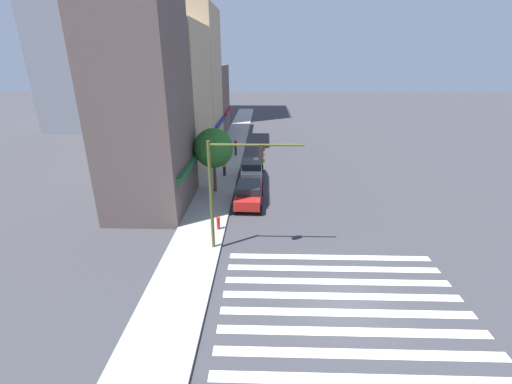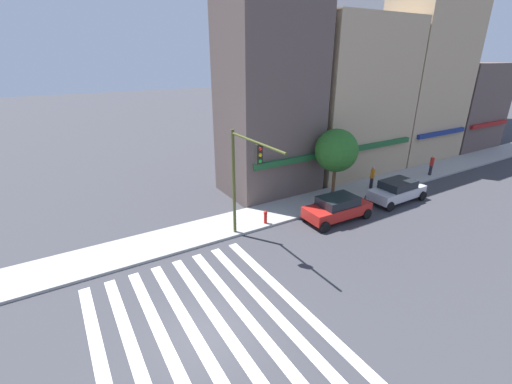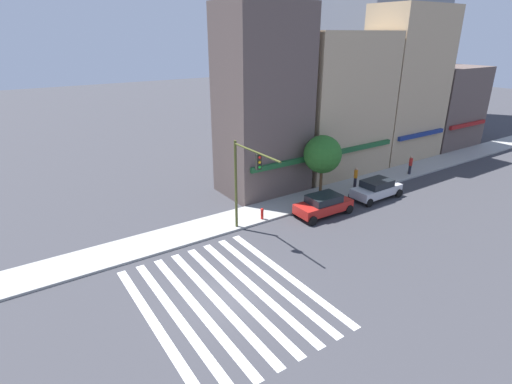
{
  "view_description": "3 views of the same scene",
  "coord_description": "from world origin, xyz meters",
  "px_view_note": "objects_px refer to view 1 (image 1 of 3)",
  "views": [
    {
      "loc": [
        -12.29,
        3.54,
        10.13
      ],
      "look_at": [
        4.51,
        4.0,
        3.5
      ],
      "focal_mm": 24.0,
      "sensor_mm": 36.0,
      "label": 1
    },
    {
      "loc": [
        -3.73,
        -9.59,
        9.85
      ],
      "look_at": [
        4.51,
        4.0,
        3.5
      ],
      "focal_mm": 24.0,
      "sensor_mm": 36.0,
      "label": 2
    },
    {
      "loc": [
        -8.22,
        -14.95,
        12.56
      ],
      "look_at": [
        4.51,
        4.0,
        3.5
      ],
      "focal_mm": 28.0,
      "sensor_mm": 36.0,
      "label": 3
    }
  ],
  "objects_px": {
    "traffic_signal": "(232,178)",
    "fire_hydrant": "(218,222)",
    "sedan_silver": "(252,169)",
    "pedestrian_orange_vest": "(224,166)",
    "sedan_red": "(249,193)",
    "street_tree": "(214,148)",
    "pedestrian_red_jacket": "(236,147)"
  },
  "relations": [
    {
      "from": "sedan_red",
      "to": "pedestrian_red_jacket",
      "type": "xyz_separation_m",
      "value": [
        12.94,
        2.05,
        0.23
      ]
    },
    {
      "from": "sedan_red",
      "to": "pedestrian_red_jacket",
      "type": "bearing_deg",
      "value": 10.39
    },
    {
      "from": "sedan_silver",
      "to": "fire_hydrant",
      "type": "xyz_separation_m",
      "value": [
        -10.15,
        1.7,
        -0.23
      ]
    },
    {
      "from": "pedestrian_red_jacket",
      "to": "fire_hydrant",
      "type": "height_order",
      "value": "pedestrian_red_jacket"
    },
    {
      "from": "sedan_silver",
      "to": "pedestrian_orange_vest",
      "type": "relative_size",
      "value": 2.5
    },
    {
      "from": "sedan_red",
      "to": "street_tree",
      "type": "xyz_separation_m",
      "value": [
        2.26,
        2.8,
        2.79
      ]
    },
    {
      "from": "sedan_red",
      "to": "street_tree",
      "type": "relative_size",
      "value": 0.89
    },
    {
      "from": "pedestrian_orange_vest",
      "to": "pedestrian_red_jacket",
      "type": "relative_size",
      "value": 1.0
    },
    {
      "from": "pedestrian_orange_vest",
      "to": "fire_hydrant",
      "type": "distance_m",
      "value": 10.41
    },
    {
      "from": "traffic_signal",
      "to": "pedestrian_red_jacket",
      "type": "bearing_deg",
      "value": 4.35
    },
    {
      "from": "traffic_signal",
      "to": "pedestrian_orange_vest",
      "type": "relative_size",
      "value": 3.53
    },
    {
      "from": "pedestrian_red_jacket",
      "to": "sedan_silver",
      "type": "bearing_deg",
      "value": -157.06
    },
    {
      "from": "sedan_silver",
      "to": "fire_hydrant",
      "type": "bearing_deg",
      "value": 169.48
    },
    {
      "from": "traffic_signal",
      "to": "street_tree",
      "type": "relative_size",
      "value": 1.24
    },
    {
      "from": "fire_hydrant",
      "to": "pedestrian_orange_vest",
      "type": "bearing_deg",
      "value": 4.4
    },
    {
      "from": "pedestrian_orange_vest",
      "to": "pedestrian_red_jacket",
      "type": "bearing_deg",
      "value": 54.72
    },
    {
      "from": "street_tree",
      "to": "fire_hydrant",
      "type": "bearing_deg",
      "value": -170.54
    },
    {
      "from": "traffic_signal",
      "to": "pedestrian_orange_vest",
      "type": "bearing_deg",
      "value": 8.77
    },
    {
      "from": "traffic_signal",
      "to": "sedan_silver",
      "type": "height_order",
      "value": "traffic_signal"
    },
    {
      "from": "sedan_red",
      "to": "pedestrian_orange_vest",
      "type": "distance_m",
      "value": 6.53
    },
    {
      "from": "traffic_signal",
      "to": "pedestrian_orange_vest",
      "type": "xyz_separation_m",
      "value": [
        12.5,
        1.93,
        -3.21
      ]
    },
    {
      "from": "sedan_silver",
      "to": "street_tree",
      "type": "bearing_deg",
      "value": 140.7
    },
    {
      "from": "sedan_red",
      "to": "fire_hydrant",
      "type": "bearing_deg",
      "value": 160.02
    },
    {
      "from": "sedan_red",
      "to": "fire_hydrant",
      "type": "xyz_separation_m",
      "value": [
        -4.34,
        1.7,
        -0.23
      ]
    },
    {
      "from": "traffic_signal",
      "to": "pedestrian_orange_vest",
      "type": "height_order",
      "value": "traffic_signal"
    },
    {
      "from": "traffic_signal",
      "to": "pedestrian_red_jacket",
      "type": "xyz_separation_m",
      "value": [
        19.42,
        1.48,
        -3.21
      ]
    },
    {
      "from": "traffic_signal",
      "to": "fire_hydrant",
      "type": "relative_size",
      "value": 7.41
    },
    {
      "from": "sedan_silver",
      "to": "sedan_red",
      "type": "bearing_deg",
      "value": 178.99
    },
    {
      "from": "pedestrian_red_jacket",
      "to": "street_tree",
      "type": "distance_m",
      "value": 11.01
    },
    {
      "from": "sedan_red",
      "to": "fire_hydrant",
      "type": "relative_size",
      "value": 5.28
    },
    {
      "from": "traffic_signal",
      "to": "fire_hydrant",
      "type": "height_order",
      "value": "traffic_signal"
    },
    {
      "from": "traffic_signal",
      "to": "fire_hydrant",
      "type": "bearing_deg",
      "value": 27.89
    }
  ]
}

